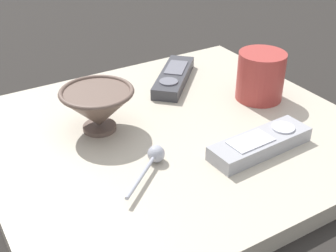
% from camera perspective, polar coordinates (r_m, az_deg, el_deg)
% --- Properties ---
extents(ground_plane, '(6.00, 6.00, 0.00)m').
position_cam_1_polar(ground_plane, '(0.80, 0.57, -2.25)').
color(ground_plane, black).
extents(table, '(0.63, 0.57, 0.03)m').
position_cam_1_polar(table, '(0.79, 0.58, -1.32)').
color(table, '#B7AD99').
rests_on(table, ground).
extents(cereal_bowl, '(0.13, 0.13, 0.08)m').
position_cam_1_polar(cereal_bowl, '(0.77, -8.89, 2.33)').
color(cereal_bowl, brown).
rests_on(cereal_bowl, table).
extents(coffee_mug, '(0.09, 0.09, 0.09)m').
position_cam_1_polar(coffee_mug, '(0.88, 11.66, 6.23)').
color(coffee_mug, '#A53833').
rests_on(coffee_mug, table).
extents(teaspoon, '(0.10, 0.09, 0.03)m').
position_cam_1_polar(teaspoon, '(0.69, -1.79, -3.95)').
color(teaspoon, '#A3A5B2').
rests_on(teaspoon, table).
extents(tv_remote_near, '(0.16, 0.17, 0.03)m').
position_cam_1_polar(tv_remote_near, '(0.95, 0.74, 6.24)').
color(tv_remote_near, '#38383D').
rests_on(tv_remote_near, table).
extents(tv_remote_far, '(0.18, 0.06, 0.03)m').
position_cam_1_polar(tv_remote_far, '(0.73, 11.65, -2.17)').
color(tv_remote_far, '#9E9EA3').
rests_on(tv_remote_far, table).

